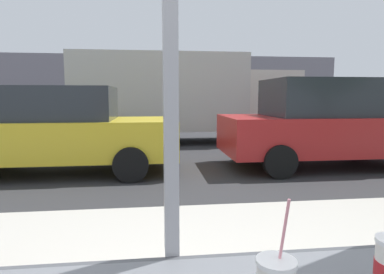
% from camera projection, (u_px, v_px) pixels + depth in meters
% --- Properties ---
extents(ground_plane, '(60.00, 60.00, 0.00)m').
position_uv_depth(ground_plane, '(155.00, 152.00, 9.10)').
color(ground_plane, '#2D2D30').
extents(sidewalk_strip, '(16.00, 2.80, 0.14)m').
position_uv_depth(sidewalk_strip, '(162.00, 269.00, 2.79)').
color(sidewalk_strip, '#B2ADA3').
rests_on(sidewalk_strip, ground).
extents(window_wall, '(2.81, 0.20, 2.90)m').
position_uv_depth(window_wall, '(170.00, 18.00, 1.08)').
color(window_wall, '#423D38').
rests_on(window_wall, ground).
extents(building_facade_far, '(28.00, 1.20, 4.53)m').
position_uv_depth(building_facade_far, '(153.00, 87.00, 24.52)').
color(building_facade_far, gray).
rests_on(building_facade_far, ground).
extents(parked_car_yellow, '(4.61, 1.93, 1.72)m').
position_uv_depth(parked_car_yellow, '(58.00, 130.00, 6.47)').
color(parked_car_yellow, gold).
rests_on(parked_car_yellow, ground).
extents(parked_car_red, '(4.42, 2.06, 1.90)m').
position_uv_depth(parked_car_red, '(324.00, 124.00, 7.12)').
color(parked_car_red, red).
rests_on(parked_car_red, ground).
extents(box_truck, '(7.22, 2.44, 2.87)m').
position_uv_depth(box_truck, '(182.00, 95.00, 10.89)').
color(box_truck, beige).
rests_on(box_truck, ground).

